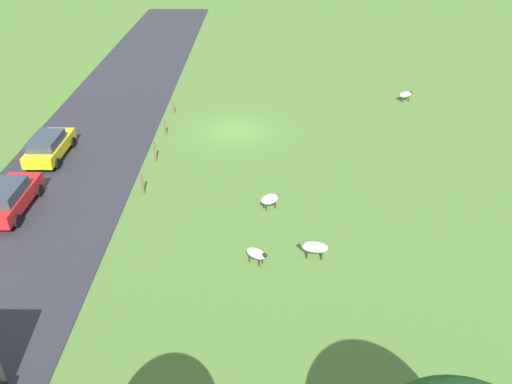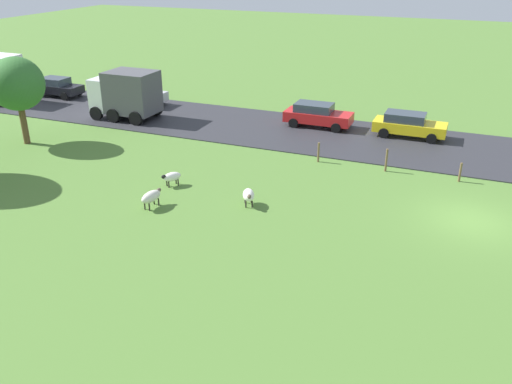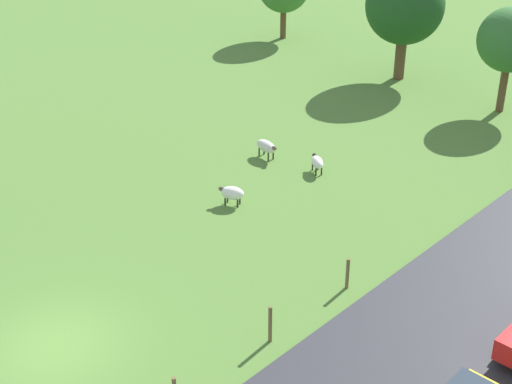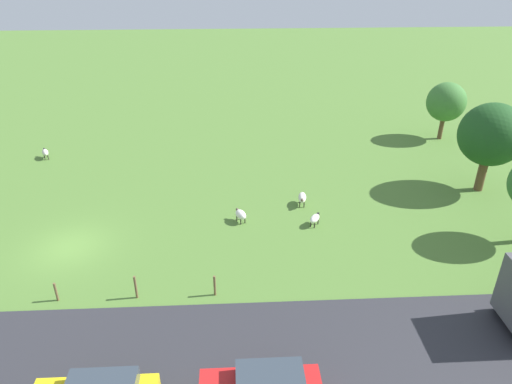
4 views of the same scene
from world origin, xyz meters
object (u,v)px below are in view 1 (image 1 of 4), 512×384
(sheep_1, at_px, (405,95))
(car_3, at_px, (8,197))
(sheep_3, at_px, (256,254))
(car_1, at_px, (49,146))
(sheep_0, at_px, (270,199))
(sheep_2, at_px, (314,247))

(sheep_1, xyz_separation_m, car_3, (23.83, 16.11, 0.35))
(car_3, bearing_deg, sheep_3, 162.22)
(car_1, bearing_deg, sheep_1, -157.17)
(sheep_0, height_order, car_1, car_1)
(car_1, height_order, car_3, car_3)
(sheep_0, bearing_deg, car_3, 2.29)
(sheep_1, height_order, car_1, car_1)
(sheep_2, xyz_separation_m, car_3, (15.09, -3.60, 0.32))
(sheep_2, distance_m, car_3, 15.52)
(sheep_1, bearing_deg, car_1, 22.83)
(sheep_1, relative_size, sheep_2, 0.89)
(sheep_2, relative_size, car_1, 0.29)
(sheep_2, distance_m, car_1, 17.97)
(car_3, bearing_deg, car_1, -89.33)
(sheep_0, distance_m, sheep_3, 4.59)
(car_1, xyz_separation_m, car_3, (-0.07, 6.04, 0.02))
(sheep_1, xyz_separation_m, sheep_2, (8.73, 19.70, 0.03))
(car_1, relative_size, car_3, 1.00)
(sheep_0, distance_m, sheep_2, 4.55)
(sheep_2, relative_size, car_3, 0.29)
(sheep_1, distance_m, car_3, 28.76)
(car_1, bearing_deg, sheep_3, 141.37)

